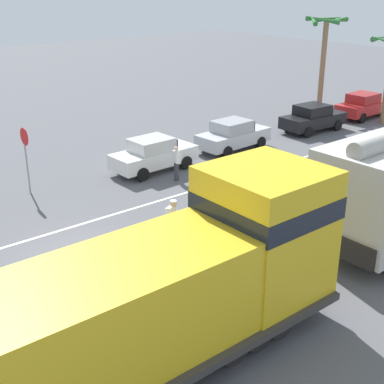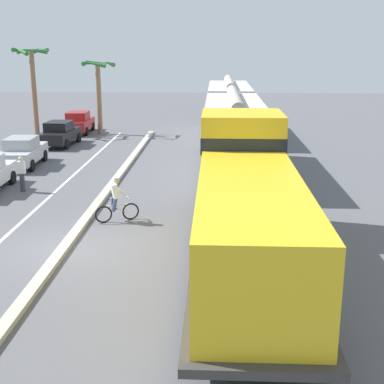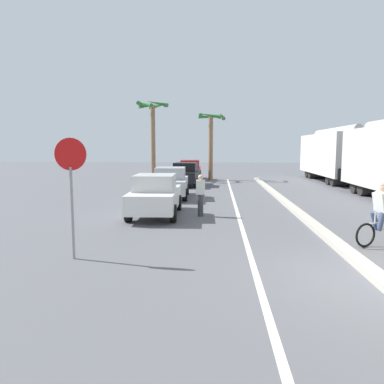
{
  "view_description": "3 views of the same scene",
  "coord_description": "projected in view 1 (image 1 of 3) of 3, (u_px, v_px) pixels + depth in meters",
  "views": [
    {
      "loc": [
        14.33,
        -6.94,
        8.58
      ],
      "look_at": [
        0.6,
        4.24,
        1.49
      ],
      "focal_mm": 50.0,
      "sensor_mm": 36.0,
      "label": 1
    },
    {
      "loc": [
        4.91,
        -16.2,
        6.45
      ],
      "look_at": [
        4.11,
        1.42,
        1.6
      ],
      "focal_mm": 50.0,
      "sensor_mm": 36.0,
      "label": 2
    },
    {
      "loc": [
        -3.22,
        -7.36,
        2.65
      ],
      "look_at": [
        -4.34,
        8.9,
        0.71
      ],
      "focal_mm": 35.0,
      "sensor_mm": 36.0,
      "label": 3
    }
  ],
  "objects": [
    {
      "name": "pedestrian_by_cars",
      "position": [
        176.0,
        163.0,
        24.14
      ],
      "size": [
        0.34,
        0.22,
        1.62
      ],
      "color": "#33333D",
      "rests_on": "ground"
    },
    {
      "name": "parked_car_white",
      "position": [
        154.0,
        154.0,
        25.41
      ],
      "size": [
        1.94,
        4.26,
        1.62
      ],
      "color": "silver",
      "rests_on": "ground"
    },
    {
      "name": "stop_sign",
      "position": [
        25.0,
        148.0,
        22.29
      ],
      "size": [
        0.76,
        0.08,
        2.88
      ],
      "color": "gray",
      "rests_on": "ground"
    },
    {
      "name": "parked_car_red",
      "position": [
        363.0,
        105.0,
        35.21
      ],
      "size": [
        1.95,
        4.26,
        1.62
      ],
      "color": "red",
      "rests_on": "ground"
    },
    {
      "name": "locomotive",
      "position": [
        153.0,
        302.0,
        12.05
      ],
      "size": [
        3.1,
        11.61,
        4.2
      ],
      "color": "gold",
      "rests_on": "ground"
    },
    {
      "name": "median_curb",
      "position": [
        217.0,
        210.0,
        21.06
      ],
      "size": [
        0.36,
        36.0,
        0.16
      ],
      "primitive_type": "cube",
      "color": "#B2AD9E",
      "rests_on": "ground"
    },
    {
      "name": "lane_stripe",
      "position": [
        180.0,
        195.0,
        22.82
      ],
      "size": [
        0.14,
        36.0,
        0.01
      ],
      "primitive_type": "cube",
      "color": "silver",
      "rests_on": "ground"
    },
    {
      "name": "parked_car_silver",
      "position": [
        233.0,
        135.0,
        28.53
      ],
      "size": [
        1.99,
        4.28,
        1.62
      ],
      "color": "#B7BABF",
      "rests_on": "ground"
    },
    {
      "name": "ground_plane",
      "position": [
        81.0,
        259.0,
        17.58
      ],
      "size": [
        120.0,
        120.0,
        0.0
      ],
      "primitive_type": "plane",
      "color": "#56565B"
    },
    {
      "name": "parked_car_black",
      "position": [
        313.0,
        118.0,
        32.04
      ],
      "size": [
        1.99,
        4.28,
        1.62
      ],
      "color": "black",
      "rests_on": "ground"
    },
    {
      "name": "palm_tree_near",
      "position": [
        325.0,
        40.0,
        35.41
      ],
      "size": [
        2.72,
        2.76,
        6.47
      ],
      "color": "#846647",
      "rests_on": "ground"
    },
    {
      "name": "cyclist",
      "position": [
        173.0,
        225.0,
        18.12
      ],
      "size": [
        1.58,
        0.79,
        1.71
      ],
      "color": "black",
      "rests_on": "ground"
    }
  ]
}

